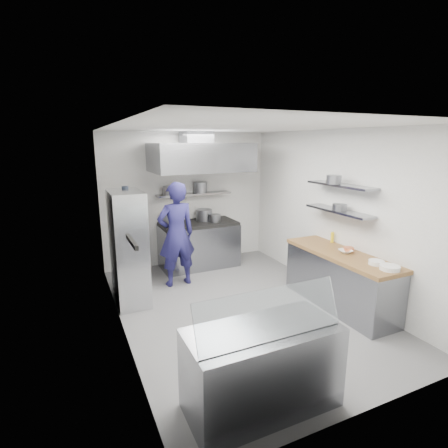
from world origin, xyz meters
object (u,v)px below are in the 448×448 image
wire_rack (128,248)px  display_case (262,368)px  gas_range (199,246)px  chef (176,235)px

wire_rack → display_case: wire_rack is taller
display_case → gas_range: bearing=77.9°
chef → display_case: size_ratio=1.28×
wire_rack → gas_range: bearing=34.8°
chef → wire_rack: bearing=17.8°
gas_range → display_case: 4.19m
wire_rack → display_case: bearing=-75.8°
chef → display_case: bearing=83.2°
chef → wire_rack: (-0.92, -0.37, -0.03)m
gas_range → display_case: size_ratio=1.07×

